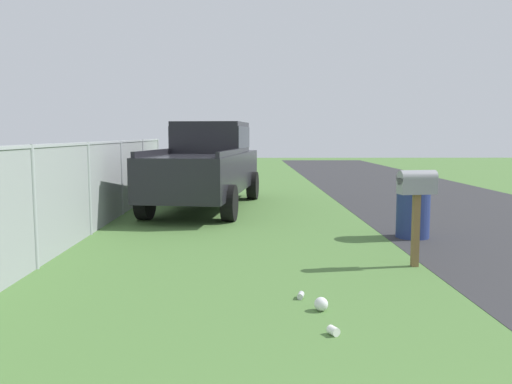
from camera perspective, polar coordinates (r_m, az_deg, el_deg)
name	(u,v)px	position (r m, az deg, el deg)	size (l,w,h in m)	color
mailbox	(417,190)	(7.21, 17.32, 0.25)	(0.27, 0.52, 1.31)	brown
pickup_truck	(208,162)	(12.73, -5.36, 3.29)	(5.80, 2.66, 2.09)	black
trash_bin	(413,207)	(9.31, 16.94, -1.55)	(0.59, 0.59, 1.07)	navy
fence_section	(65,192)	(8.47, -20.28, -0.03)	(16.66, 0.07, 1.65)	#9EA3A8
litter_cup_near_hydrant	(333,331)	(4.80, 8.52, -14.89)	(0.08, 0.08, 0.10)	white
litter_bag_by_mailbox	(321,304)	(5.38, 7.19, -12.16)	(0.14, 0.14, 0.14)	silver
litter_can_midfield_b	(301,295)	(5.75, 4.95, -11.29)	(0.07, 0.07, 0.12)	silver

